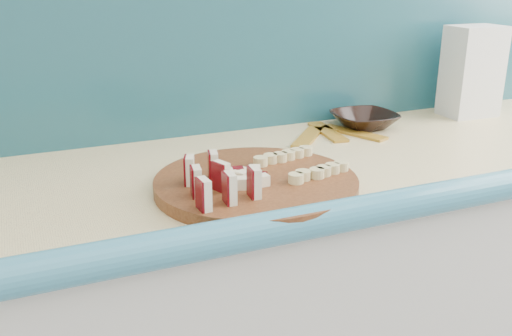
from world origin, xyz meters
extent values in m
cube|color=beige|center=(0.10, 1.50, 0.44)|extent=(2.20, 0.60, 0.88)
cube|color=#E5C686|center=(0.10, 1.50, 0.90)|extent=(2.20, 0.60, 0.03)
cube|color=teal|center=(0.10, 1.20, 0.90)|extent=(2.20, 0.06, 0.03)
cube|color=teal|center=(0.10, 1.79, 1.16)|extent=(2.20, 0.02, 0.50)
cylinder|color=#431F0E|center=(-0.14, 1.37, 0.92)|extent=(0.45, 0.45, 0.02)
cube|color=beige|center=(-0.28, 1.27, 0.96)|extent=(0.02, 0.04, 0.05)
cube|color=#4E050A|center=(-0.29, 1.26, 0.96)|extent=(0.01, 0.03, 0.05)
cube|color=beige|center=(-0.27, 1.33, 0.96)|extent=(0.02, 0.04, 0.05)
cube|color=#4E050A|center=(-0.28, 1.33, 0.96)|extent=(0.01, 0.03, 0.05)
cube|color=beige|center=(-0.27, 1.39, 0.96)|extent=(0.02, 0.04, 0.05)
cube|color=#4E050A|center=(-0.27, 1.39, 0.96)|extent=(0.01, 0.03, 0.05)
cube|color=beige|center=(-0.23, 1.28, 0.96)|extent=(0.02, 0.04, 0.05)
cube|color=#4E050A|center=(-0.24, 1.27, 0.96)|extent=(0.01, 0.03, 0.05)
cube|color=beige|center=(-0.22, 1.34, 0.96)|extent=(0.02, 0.04, 0.05)
cube|color=#4E050A|center=(-0.23, 1.33, 0.96)|extent=(0.01, 0.03, 0.05)
cube|color=beige|center=(-0.22, 1.40, 0.96)|extent=(0.02, 0.04, 0.05)
cube|color=#4E050A|center=(-0.23, 1.40, 0.96)|extent=(0.01, 0.03, 0.05)
cube|color=beige|center=(-0.18, 1.28, 0.96)|extent=(0.02, 0.04, 0.05)
cube|color=#4E050A|center=(-0.19, 1.28, 0.96)|extent=(0.01, 0.03, 0.05)
cube|color=#EFE7BF|center=(-0.16, 1.37, 0.94)|extent=(0.02, 0.02, 0.02)
cube|color=#EFE7BF|center=(-0.15, 1.38, 0.94)|extent=(0.02, 0.02, 0.02)
cube|color=#4E050A|center=(-0.16, 1.39, 0.94)|extent=(0.02, 0.02, 0.02)
cube|color=#EFE7BF|center=(-0.17, 1.38, 0.94)|extent=(0.02, 0.02, 0.02)
cube|color=#EFE7BF|center=(-0.18, 1.38, 0.94)|extent=(0.02, 0.02, 0.02)
cube|color=#EFE7BF|center=(-0.19, 1.37, 0.94)|extent=(0.02, 0.02, 0.02)
cube|color=#EFE7BF|center=(-0.18, 1.36, 0.94)|extent=(0.02, 0.02, 0.02)
cube|color=#EFE7BF|center=(-0.17, 1.35, 0.94)|extent=(0.02, 0.02, 0.02)
cube|color=#4E050A|center=(-0.16, 1.34, 0.94)|extent=(0.02, 0.02, 0.02)
cube|color=#EFE7BF|center=(-0.16, 1.35, 0.94)|extent=(0.02, 0.02, 0.02)
cube|color=#EFE7BF|center=(-0.14, 1.36, 0.94)|extent=(0.02, 0.02, 0.02)
cylinder|color=#CEBC7E|center=(-0.08, 1.32, 0.94)|extent=(0.03, 0.03, 0.02)
cylinder|color=#CEBC7E|center=(-0.06, 1.32, 0.94)|extent=(0.03, 0.03, 0.02)
cylinder|color=#CEBC7E|center=(-0.04, 1.33, 0.94)|extent=(0.03, 0.03, 0.02)
cylinder|color=#CEBC7E|center=(-0.01, 1.33, 0.94)|extent=(0.03, 0.03, 0.02)
cylinder|color=#CEBC7E|center=(0.01, 1.34, 0.94)|extent=(0.03, 0.03, 0.02)
cylinder|color=#CEBC7E|center=(0.03, 1.34, 0.94)|extent=(0.03, 0.03, 0.02)
cylinder|color=#CEBC7E|center=(-0.10, 1.44, 0.94)|extent=(0.03, 0.03, 0.02)
cylinder|color=#CEBC7E|center=(-0.08, 1.44, 0.94)|extent=(0.03, 0.03, 0.02)
cylinder|color=#CEBC7E|center=(-0.06, 1.44, 0.94)|extent=(0.03, 0.03, 0.02)
cylinder|color=#CEBC7E|center=(-0.03, 1.45, 0.94)|extent=(0.03, 0.03, 0.02)
cylinder|color=#CEBC7E|center=(-0.01, 1.45, 0.94)|extent=(0.03, 0.03, 0.02)
cylinder|color=#CEBC7E|center=(0.01, 1.46, 0.94)|extent=(0.03, 0.03, 0.02)
imported|color=black|center=(0.30, 1.67, 0.93)|extent=(0.17, 0.17, 0.04)
cube|color=silver|center=(0.65, 1.67, 1.04)|extent=(0.15, 0.11, 0.25)
cube|color=gold|center=(0.12, 1.64, 0.91)|extent=(0.15, 0.16, 0.01)
cube|color=gold|center=(0.18, 1.66, 0.91)|extent=(0.06, 0.19, 0.01)
cube|color=gold|center=(0.24, 1.63, 0.91)|extent=(0.11, 0.18, 0.01)
camera|label=1|loc=(-0.54, 0.43, 1.32)|focal=40.00mm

